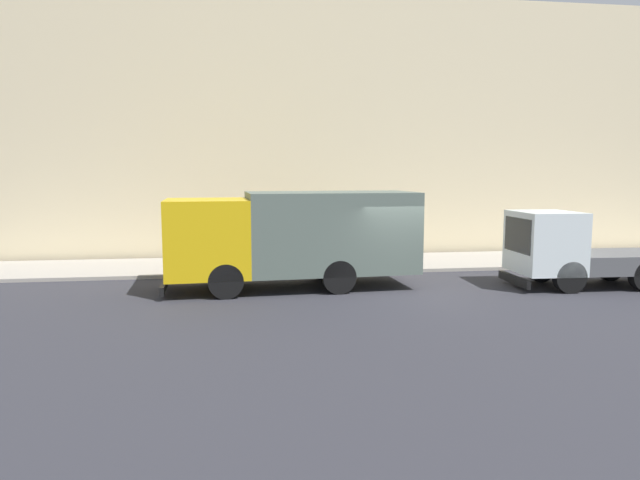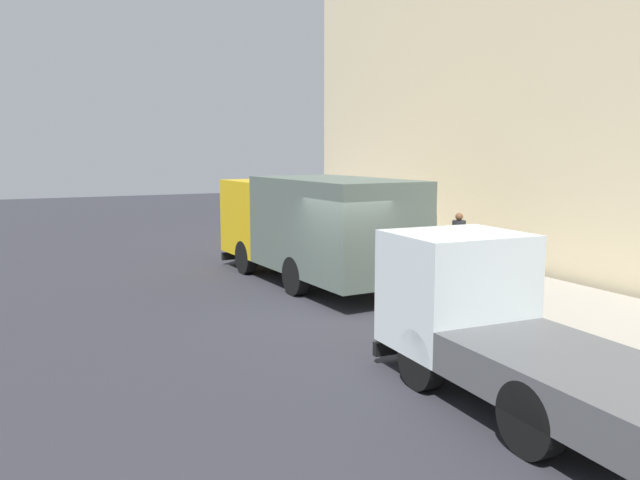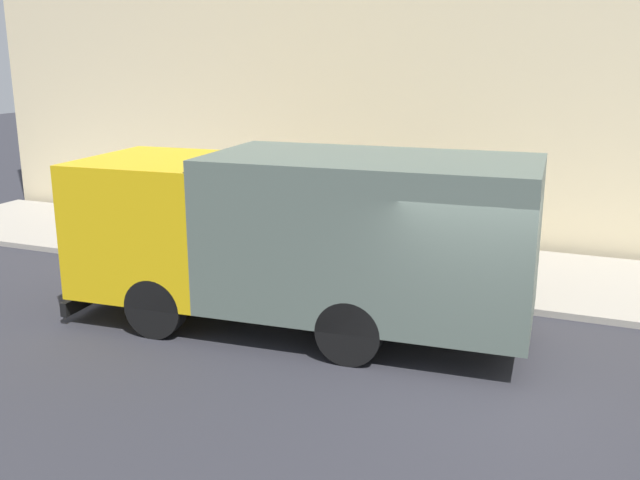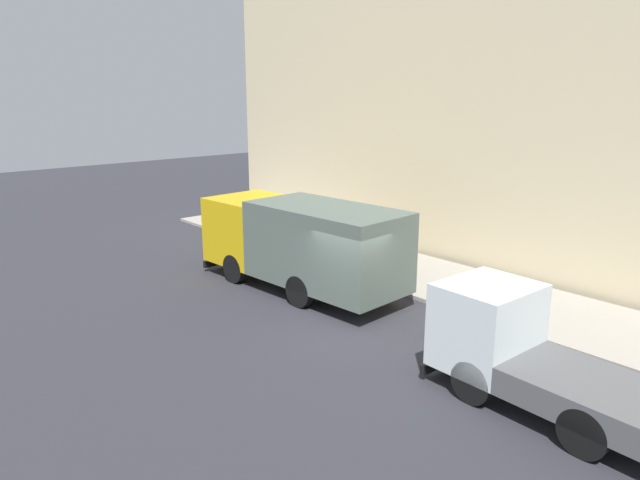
{
  "view_description": "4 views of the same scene",
  "coord_description": "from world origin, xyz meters",
  "px_view_note": "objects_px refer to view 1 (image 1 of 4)",
  "views": [
    {
      "loc": [
        -15.43,
        4.65,
        3.41
      ],
      "look_at": [
        1.73,
        2.26,
        1.35
      ],
      "focal_mm": 31.06,
      "sensor_mm": 36.0,
      "label": 1
    },
    {
      "loc": [
        -6.25,
        -12.35,
        3.59
      ],
      "look_at": [
        0.98,
        2.63,
        1.24
      ],
      "focal_mm": 35.77,
      "sensor_mm": 36.0,
      "label": 2
    },
    {
      "loc": [
        -9.14,
        -1.29,
        4.43
      ],
      "look_at": [
        1.24,
        2.93,
        1.46
      ],
      "focal_mm": 40.16,
      "sensor_mm": 36.0,
      "label": 3
    },
    {
      "loc": [
        -10.38,
        -10.76,
        6.28
      ],
      "look_at": [
        1.32,
        2.58,
        1.71
      ],
      "focal_mm": 32.69,
      "sensor_mm": 36.0,
      "label": 4
    }
  ],
  "objects_px": {
    "large_utility_truck": "(293,234)",
    "traffic_cone_orange": "(181,260)",
    "pedestrian_third": "(299,238)",
    "street_sign_post": "(277,230)",
    "pedestrian_walking": "(278,238)",
    "small_flatbed_truck": "(578,252)",
    "pedestrian_standing": "(221,240)"
  },
  "relations": [
    {
      "from": "pedestrian_walking",
      "to": "large_utility_truck",
      "type": "bearing_deg",
      "value": 37.9
    },
    {
      "from": "small_flatbed_truck",
      "to": "pedestrian_third",
      "type": "height_order",
      "value": "small_flatbed_truck"
    },
    {
      "from": "pedestrian_third",
      "to": "pedestrian_walking",
      "type": "bearing_deg",
      "value": -20.29
    },
    {
      "from": "pedestrian_standing",
      "to": "traffic_cone_orange",
      "type": "bearing_deg",
      "value": 41.64
    },
    {
      "from": "street_sign_post",
      "to": "small_flatbed_truck",
      "type": "bearing_deg",
      "value": -111.08
    },
    {
      "from": "large_utility_truck",
      "to": "traffic_cone_orange",
      "type": "xyz_separation_m",
      "value": [
        2.72,
        3.61,
        -1.14
      ]
    },
    {
      "from": "pedestrian_walking",
      "to": "pedestrian_third",
      "type": "relative_size",
      "value": 1.06
    },
    {
      "from": "small_flatbed_truck",
      "to": "pedestrian_third",
      "type": "distance_m",
      "value": 9.69
    },
    {
      "from": "small_flatbed_truck",
      "to": "street_sign_post",
      "type": "height_order",
      "value": "street_sign_post"
    },
    {
      "from": "small_flatbed_truck",
      "to": "traffic_cone_orange",
      "type": "height_order",
      "value": "small_flatbed_truck"
    },
    {
      "from": "pedestrian_standing",
      "to": "traffic_cone_orange",
      "type": "height_order",
      "value": "pedestrian_standing"
    },
    {
      "from": "street_sign_post",
      "to": "pedestrian_standing",
      "type": "bearing_deg",
      "value": 46.17
    },
    {
      "from": "small_flatbed_truck",
      "to": "large_utility_truck",
      "type": "bearing_deg",
      "value": 85.04
    },
    {
      "from": "traffic_cone_orange",
      "to": "street_sign_post",
      "type": "bearing_deg",
      "value": -95.3
    },
    {
      "from": "pedestrian_walking",
      "to": "pedestrian_standing",
      "type": "height_order",
      "value": "pedestrian_walking"
    },
    {
      "from": "pedestrian_standing",
      "to": "pedestrian_third",
      "type": "distance_m",
      "value": 2.95
    },
    {
      "from": "large_utility_truck",
      "to": "traffic_cone_orange",
      "type": "bearing_deg",
      "value": 49.48
    },
    {
      "from": "pedestrian_standing",
      "to": "traffic_cone_orange",
      "type": "xyz_separation_m",
      "value": [
        -1.61,
        1.27,
        -0.48
      ]
    },
    {
      "from": "pedestrian_standing",
      "to": "street_sign_post",
      "type": "relative_size",
      "value": 0.69
    },
    {
      "from": "large_utility_truck",
      "to": "pedestrian_third",
      "type": "height_order",
      "value": "large_utility_truck"
    },
    {
      "from": "pedestrian_walking",
      "to": "traffic_cone_orange",
      "type": "bearing_deg",
      "value": -33.76
    },
    {
      "from": "pedestrian_walking",
      "to": "pedestrian_standing",
      "type": "bearing_deg",
      "value": -62.59
    },
    {
      "from": "small_flatbed_truck",
      "to": "pedestrian_third",
      "type": "xyz_separation_m",
      "value": [
        5.48,
        7.99,
        -0.09
      ]
    },
    {
      "from": "large_utility_truck",
      "to": "small_flatbed_truck",
      "type": "distance_m",
      "value": 8.68
    },
    {
      "from": "pedestrian_standing",
      "to": "pedestrian_third",
      "type": "relative_size",
      "value": 0.98
    },
    {
      "from": "small_flatbed_truck",
      "to": "pedestrian_walking",
      "type": "height_order",
      "value": "small_flatbed_truck"
    },
    {
      "from": "large_utility_truck",
      "to": "traffic_cone_orange",
      "type": "relative_size",
      "value": 10.29
    },
    {
      "from": "large_utility_truck",
      "to": "pedestrian_walking",
      "type": "distance_m",
      "value": 4.1
    },
    {
      "from": "traffic_cone_orange",
      "to": "street_sign_post",
      "type": "relative_size",
      "value": 0.31
    },
    {
      "from": "pedestrian_third",
      "to": "street_sign_post",
      "type": "bearing_deg",
      "value": 19.02
    },
    {
      "from": "pedestrian_third",
      "to": "street_sign_post",
      "type": "distance_m",
      "value": 2.31
    },
    {
      "from": "pedestrian_walking",
      "to": "traffic_cone_orange",
      "type": "relative_size",
      "value": 2.38
    }
  ]
}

